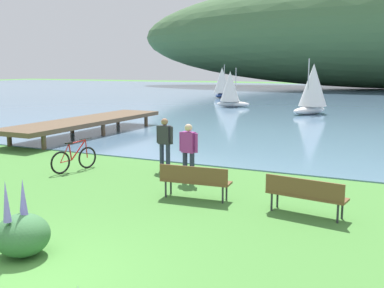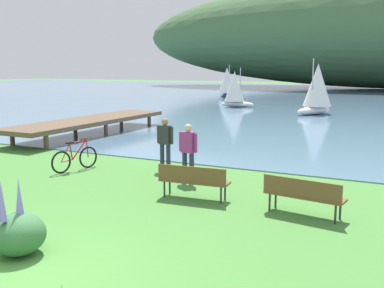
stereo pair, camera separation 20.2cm
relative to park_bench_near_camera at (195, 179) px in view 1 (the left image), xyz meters
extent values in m
plane|color=#478438|center=(-0.50, -5.15, -0.52)|extent=(200.00, 200.00, 0.00)
cube|color=#5B7F9E|center=(-0.50, 43.72, -0.50)|extent=(180.00, 80.00, 0.04)
cube|color=brown|center=(-0.01, 0.08, -0.07)|extent=(1.83, 0.63, 0.05)
cube|color=brown|center=(0.01, -0.13, 0.15)|extent=(1.80, 0.19, 0.40)
cylinder|color=#2D2D33|center=(-0.78, 0.18, -0.30)|extent=(0.05, 0.05, 0.45)
cylinder|color=#2D2D33|center=(0.74, 0.31, -0.30)|extent=(0.05, 0.05, 0.45)
cylinder|color=#2D2D33|center=(-0.75, -0.15, -0.30)|extent=(0.05, 0.05, 0.45)
cylinder|color=#2D2D33|center=(0.77, -0.02, -0.30)|extent=(0.05, 0.05, 0.45)
cube|color=brown|center=(2.79, -0.01, -0.07)|extent=(1.85, 0.74, 0.05)
cube|color=brown|center=(2.76, -0.22, 0.15)|extent=(1.79, 0.30, 0.40)
cylinder|color=#2D2D33|center=(2.06, 0.27, -0.30)|extent=(0.05, 0.05, 0.45)
cylinder|color=#2D2D33|center=(3.57, 0.04, -0.30)|extent=(0.05, 0.05, 0.45)
cylinder|color=#2D2D33|center=(2.01, -0.07, -0.30)|extent=(0.05, 0.05, 0.45)
cylinder|color=#2D2D33|center=(3.53, -0.29, -0.30)|extent=(0.05, 0.05, 0.45)
torus|color=black|center=(-4.74, 1.71, -0.16)|extent=(0.22, 0.72, 0.72)
torus|color=black|center=(-4.97, 0.68, -0.16)|extent=(0.22, 0.72, 0.72)
cylinder|color=red|center=(-4.81, 1.38, 0.15)|extent=(0.18, 0.60, 0.61)
cylinder|color=red|center=(-4.82, 1.34, 0.41)|extent=(0.19, 0.65, 0.09)
cylinder|color=red|center=(-4.89, 1.06, 0.12)|extent=(0.07, 0.13, 0.54)
cylinder|color=red|center=(-4.92, 0.89, -0.15)|extent=(0.13, 0.42, 0.05)
cylinder|color=red|center=(-4.93, 0.85, 0.11)|extent=(0.11, 0.37, 0.56)
cylinder|color=red|center=(-4.74, 1.68, 0.14)|extent=(0.05, 0.09, 0.60)
cube|color=black|center=(-4.89, 1.02, 0.42)|extent=(0.15, 0.26, 0.05)
cylinder|color=black|center=(-4.75, 1.66, 0.48)|extent=(0.13, 0.47, 0.02)
cylinder|color=#282D47|center=(-2.34, 2.48, -0.08)|extent=(0.14, 0.14, 0.88)
cylinder|color=#282D47|center=(-2.10, 2.46, -0.08)|extent=(0.14, 0.14, 0.88)
cube|color=#2D2D33|center=(-2.22, 2.47, 0.66)|extent=(0.40, 0.25, 0.60)
sphere|color=#9E7051|center=(-2.22, 2.47, 1.08)|extent=(0.22, 0.22, 0.22)
cylinder|color=#2D2D33|center=(-2.48, 2.49, 0.66)|extent=(0.09, 0.09, 0.56)
cylinder|color=#2D2D33|center=(-1.96, 2.45, 0.66)|extent=(0.09, 0.09, 0.56)
cylinder|color=#282D47|center=(-1.02, 1.51, -0.08)|extent=(0.14, 0.14, 0.88)
cylinder|color=#282D47|center=(-0.78, 1.48, -0.08)|extent=(0.14, 0.14, 0.88)
cube|color=#9E338C|center=(-0.90, 1.50, 0.66)|extent=(0.40, 0.26, 0.60)
sphere|color=beige|center=(-0.90, 1.50, 1.08)|extent=(0.22, 0.22, 0.22)
cylinder|color=#9E338C|center=(-1.16, 1.52, 0.66)|extent=(0.09, 0.09, 0.56)
cylinder|color=#9E338C|center=(-0.64, 1.47, 0.66)|extent=(0.09, 0.09, 0.56)
ellipsoid|color=#386B3D|center=(-1.27, -4.46, -0.14)|extent=(0.96, 0.96, 0.76)
cylinder|color=#386B3D|center=(-1.43, -4.25, 0.15)|extent=(0.02, 0.02, 0.12)
cone|color=#7A6BC6|center=(-1.43, -4.25, 0.47)|extent=(0.13, 0.13, 0.53)
cylinder|color=#386B3D|center=(-1.24, -4.41, 0.15)|extent=(0.02, 0.02, 0.12)
cone|color=#7A6BC6|center=(-1.24, -4.41, 0.54)|extent=(0.14, 0.14, 0.67)
cylinder|color=#386B3D|center=(-1.25, -4.77, 0.15)|extent=(0.02, 0.02, 0.12)
cone|color=#7A6BC6|center=(-1.25, -4.77, 0.57)|extent=(0.14, 0.14, 0.73)
ellipsoid|color=white|center=(-1.48, 22.25, -0.19)|extent=(2.30, 3.38, 0.58)
cylinder|color=#B2B2B2|center=(-1.60, 22.02, 1.75)|extent=(0.08, 0.08, 3.31)
cone|color=white|center=(-1.35, 22.53, 1.59)|extent=(2.63, 2.63, 2.98)
ellipsoid|color=white|center=(-8.48, 25.60, -0.24)|extent=(2.88, 1.48, 0.49)
cylinder|color=#B2B2B2|center=(-8.27, 25.66, 1.39)|extent=(0.07, 0.07, 2.77)
cone|color=white|center=(-8.73, 25.53, 1.25)|extent=(2.02, 2.02, 2.50)
ellipsoid|color=navy|center=(-13.71, 36.58, -0.21)|extent=(1.18, 3.14, 0.54)
cylinder|color=#B2B2B2|center=(-13.69, 36.82, 1.59)|extent=(0.08, 0.08, 3.07)
cone|color=white|center=(-13.75, 36.30, 1.44)|extent=(2.00, 2.00, 2.76)
cube|color=brown|center=(-9.50, 7.72, 0.18)|extent=(2.40, 10.00, 0.20)
cylinder|color=brown|center=(-10.46, 3.72, -0.22)|extent=(0.20, 0.20, 0.60)
cylinder|color=brown|center=(-8.54, 3.72, -0.22)|extent=(0.20, 0.20, 0.60)
cylinder|color=brown|center=(-10.46, 7.72, -0.22)|extent=(0.20, 0.20, 0.60)
cylinder|color=brown|center=(-8.54, 7.72, -0.22)|extent=(0.20, 0.20, 0.60)
cylinder|color=brown|center=(-10.46, 11.72, -0.22)|extent=(0.20, 0.20, 0.60)
cylinder|color=brown|center=(-8.54, 11.72, -0.22)|extent=(0.20, 0.20, 0.60)
camera|label=1|loc=(4.68, -9.99, 2.77)|focal=42.12mm
camera|label=2|loc=(4.87, -9.90, 2.77)|focal=42.12mm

